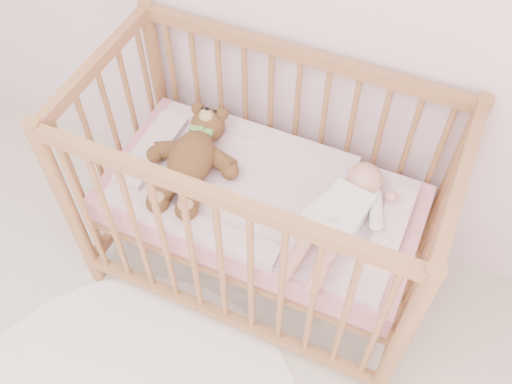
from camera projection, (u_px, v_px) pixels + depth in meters
The scene contains 5 objects.
crib at pixel (261, 201), 2.23m from camera, with size 1.36×0.76×1.00m, color #9C6442, non-canonical shape.
mattress at pixel (261, 203), 2.24m from camera, with size 1.22×0.62×0.13m, color pink.
blanket at pixel (261, 192), 2.18m from camera, with size 1.10×0.58×0.06m, color #EAA1BE, non-canonical shape.
baby at pixel (342, 213), 2.03m from camera, with size 0.29×0.60×0.14m, color white, non-canonical shape.
teddy_bear at pixel (192, 158), 2.17m from camera, with size 0.39×0.55×0.15m, color brown, non-canonical shape.
Camera 1 is at (0.84, 0.39, 2.30)m, focal length 40.00 mm.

